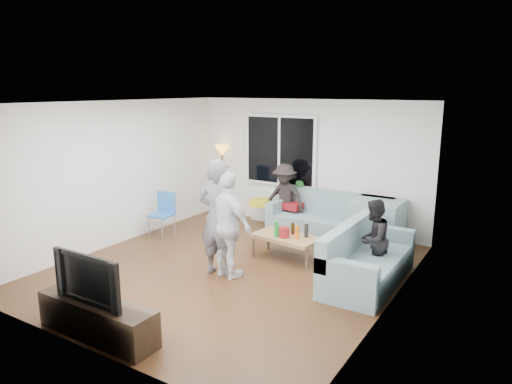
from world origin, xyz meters
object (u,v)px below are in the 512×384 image
Objects in this scene: floor_lamp at (222,180)px; television at (94,277)px; spectator_right at (373,240)px; player_right at (228,225)px; player_left at (218,218)px; sofa_back_section at (328,216)px; side_chair at (161,215)px; coffee_table at (286,247)px; spectator_back at (284,197)px; tv_console at (97,319)px; sofa_right_section at (369,255)px.

floor_lamp reaches higher than television.
player_right is at bearing -52.64° from spectator_right.
player_left is at bearing 87.33° from television.
player_right is at bearing -101.87° from sofa_back_section.
spectator_right is (4.07, -1.84, -0.17)m from floor_lamp.
side_chair is at bearing 121.46° from television.
coffee_table is 0.71× the size of floor_lamp.
floor_lamp reaches higher than spectator_back.
side_chair is (-2.73, -1.63, 0.01)m from sofa_back_section.
player_right reaches higher than side_chair.
player_right is 1.02× the size of tv_console.
player_left is at bearing -83.46° from spectator_back.
sofa_right_section is 2.29m from player_left.
television reaches higher than coffee_table.
sofa_back_section is 2.00m from spectator_right.
tv_console is 1.56× the size of television.
player_left reaches higher than sofa_right_section.
player_right is at bearing 171.98° from player_left.
television is (-0.00, 0.00, 0.51)m from tv_console.
floor_lamp is 1.16× the size of spectator_back.
spectator_right is at bearing -3.14° from coffee_table.
spectator_right is (1.87, 1.07, -0.20)m from player_right.
player_right is 2.24m from television.
spectator_back is at bearing 91.78° from television.
sofa_right_section is 1.11× the size of player_left.
side_chair is 3.69m from television.
sofa_back_section is at bearing -0.85° from spectator_back.
television is (-0.66, -3.38, 0.53)m from coffee_table.
player_right is (-0.38, -1.15, 0.61)m from coffee_table.
side_chair is at bearing -30.39° from player_left.
coffee_table is 1.28× the size of side_chair.
player_right is at bearing -79.61° from spectator_back.
player_left is 1.76× the size of television.
coffee_table is at bearing -122.04° from player_left.
spectator_back is (-2.30, 1.50, 0.06)m from spectator_right.
spectator_back is at bearing 35.73° from side_chair.
floor_lamp is 1.27× the size of spectator_right.
sofa_back_section is at bearing 80.30° from tv_console.
player_right reaches higher than sofa_right_section.
tv_console is at bearing 81.12° from player_left.
spectator_right is at bearing 56.87° from television.
tv_console is at bearing -101.05° from coffee_table.
coffee_table is (-1.49, 0.24, -0.22)m from sofa_right_section.
side_chair is (-4.07, 0.00, 0.01)m from sofa_right_section.
player_left is 1.13× the size of tv_console.
side_chair is 0.84× the size of television.
sofa_back_section is at bearing 80.30° from television.
player_left reaches higher than player_right.
sofa_back_section is 1.87× the size of spectator_right.
sofa_back_section is at bearing 39.27° from sofa_right_section.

